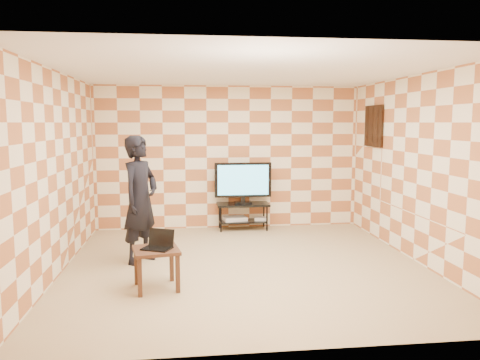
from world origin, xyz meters
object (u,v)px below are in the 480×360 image
object	(u,v)px
tv	(243,181)
person	(140,199)
side_table	(156,256)
tv_stand	(243,210)

from	to	relation	value
tv	person	size ratio (longest dim) A/B	0.58
tv	side_table	distance (m)	3.38
tv_stand	side_table	size ratio (longest dim) A/B	1.58
person	side_table	bearing A→B (deg)	-135.22
tv	side_table	world-z (taller)	tv
tv_stand	side_table	bearing A→B (deg)	-115.40
tv_stand	tv	size ratio (longest dim) A/B	0.92
tv_stand	person	size ratio (longest dim) A/B	0.53
tv	person	distance (m)	2.53
tv	side_table	xyz separation A→B (m)	(-1.44, -3.02, -0.52)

